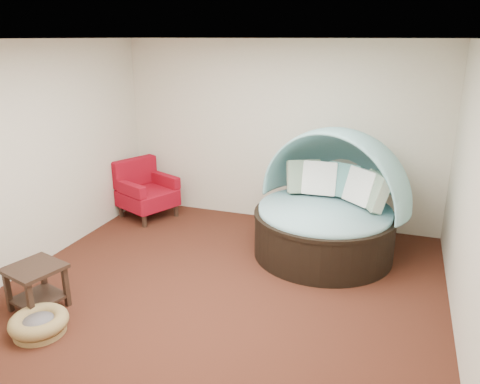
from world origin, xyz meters
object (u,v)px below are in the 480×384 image
(pet_basket, at_px, (39,323))
(canopy_daybed, at_px, (330,197))
(side_table, at_px, (36,281))

(pet_basket, bearing_deg, canopy_daybed, 49.51)
(canopy_daybed, height_order, pet_basket, canopy_daybed)
(pet_basket, bearing_deg, side_table, 131.53)
(pet_basket, xyz_separation_m, side_table, (-0.32, 0.36, 0.22))
(pet_basket, distance_m, side_table, 0.53)
(canopy_daybed, height_order, side_table, canopy_daybed)
(canopy_daybed, bearing_deg, side_table, -118.43)
(canopy_daybed, xyz_separation_m, side_table, (-2.72, -2.45, -0.47))
(pet_basket, relative_size, side_table, 1.10)
(side_table, bearing_deg, pet_basket, -48.47)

